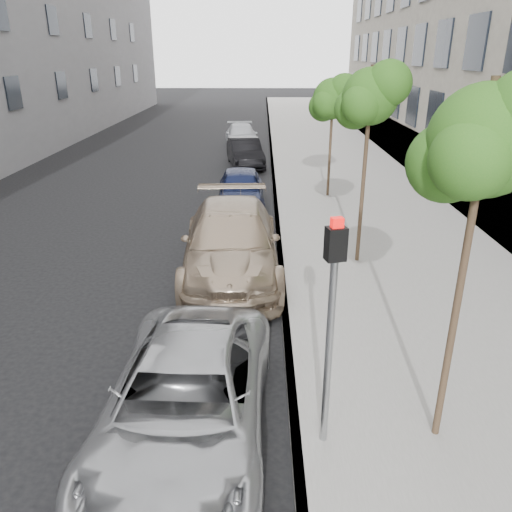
{
  "coord_description": "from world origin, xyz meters",
  "views": [
    {
      "loc": [
        0.67,
        -4.26,
        5.24
      ],
      "look_at": [
        0.56,
        4.9,
        1.5
      ],
      "focal_mm": 35.0,
      "sensor_mm": 36.0,
      "label": 1
    }
  ],
  "objects_px": {
    "sedan_blue": "(241,189)",
    "sedan_rear": "(242,136)",
    "minivan": "(186,401)",
    "tree_far": "(334,98)",
    "tree_mid": "(371,97)",
    "suv": "(231,242)",
    "tree_near": "(487,141)",
    "signal_pole": "(331,311)",
    "sedan_black": "(245,153)"
  },
  "relations": [
    {
      "from": "tree_near",
      "to": "tree_far",
      "type": "bearing_deg",
      "value": 90.0
    },
    {
      "from": "suv",
      "to": "tree_mid",
      "type": "bearing_deg",
      "value": 6.72
    },
    {
      "from": "sedan_blue",
      "to": "sedan_rear",
      "type": "bearing_deg",
      "value": 89.96
    },
    {
      "from": "tree_far",
      "to": "sedan_rear",
      "type": "xyz_separation_m",
      "value": [
        -3.79,
        11.27,
        -3.06
      ]
    },
    {
      "from": "sedan_blue",
      "to": "tree_far",
      "type": "bearing_deg",
      "value": 18.62
    },
    {
      "from": "sedan_blue",
      "to": "sedan_black",
      "type": "height_order",
      "value": "sedan_blue"
    },
    {
      "from": "signal_pole",
      "to": "tree_mid",
      "type": "bearing_deg",
      "value": 60.83
    },
    {
      "from": "minivan",
      "to": "sedan_rear",
      "type": "relative_size",
      "value": 1.1
    },
    {
      "from": "suv",
      "to": "sedan_black",
      "type": "xyz_separation_m",
      "value": [
        -0.08,
        12.89,
        -0.17
      ]
    },
    {
      "from": "tree_near",
      "to": "minivan",
      "type": "bearing_deg",
      "value": -179.3
    },
    {
      "from": "signal_pole",
      "to": "tree_near",
      "type": "bearing_deg",
      "value": -9.77
    },
    {
      "from": "tree_near",
      "to": "tree_far",
      "type": "distance_m",
      "value": 13.01
    },
    {
      "from": "tree_mid",
      "to": "minivan",
      "type": "relative_size",
      "value": 1.01
    },
    {
      "from": "sedan_blue",
      "to": "sedan_rear",
      "type": "xyz_separation_m",
      "value": [
        -0.46,
        12.53,
        -0.05
      ]
    },
    {
      "from": "tree_near",
      "to": "signal_pole",
      "type": "distance_m",
      "value": 2.69
    },
    {
      "from": "tree_far",
      "to": "minivan",
      "type": "distance_m",
      "value": 13.87
    },
    {
      "from": "minivan",
      "to": "sedan_rear",
      "type": "height_order",
      "value": "minivan"
    },
    {
      "from": "sedan_black",
      "to": "minivan",
      "type": "bearing_deg",
      "value": -100.31
    },
    {
      "from": "tree_mid",
      "to": "signal_pole",
      "type": "distance_m",
      "value": 7.17
    },
    {
      "from": "signal_pole",
      "to": "sedan_blue",
      "type": "relative_size",
      "value": 0.8
    },
    {
      "from": "sedan_rear",
      "to": "sedan_black",
      "type": "bearing_deg",
      "value": -91.4
    },
    {
      "from": "suv",
      "to": "signal_pole",
      "type": "bearing_deg",
      "value": -77.51
    },
    {
      "from": "tree_near",
      "to": "sedan_blue",
      "type": "distance_m",
      "value": 12.72
    },
    {
      "from": "minivan",
      "to": "sedan_blue",
      "type": "distance_m",
      "value": 11.79
    },
    {
      "from": "suv",
      "to": "sedan_blue",
      "type": "xyz_separation_m",
      "value": [
        0.0,
        5.79,
        -0.14
      ]
    },
    {
      "from": "tree_mid",
      "to": "tree_far",
      "type": "bearing_deg",
      "value": 90.0
    },
    {
      "from": "minivan",
      "to": "sedan_black",
      "type": "height_order",
      "value": "minivan"
    },
    {
      "from": "tree_far",
      "to": "minivan",
      "type": "xyz_separation_m",
      "value": [
        -3.62,
        -13.04,
        -3.03
      ]
    },
    {
      "from": "tree_near",
      "to": "sedan_blue",
      "type": "relative_size",
      "value": 1.21
    },
    {
      "from": "tree_mid",
      "to": "sedan_blue",
      "type": "relative_size",
      "value": 1.2
    },
    {
      "from": "signal_pole",
      "to": "sedan_blue",
      "type": "xyz_separation_m",
      "value": [
        -1.66,
        11.89,
        -1.49
      ]
    },
    {
      "from": "signal_pole",
      "to": "sedan_blue",
      "type": "height_order",
      "value": "signal_pole"
    },
    {
      "from": "tree_far",
      "to": "sedan_black",
      "type": "height_order",
      "value": "tree_far"
    },
    {
      "from": "tree_near",
      "to": "tree_far",
      "type": "xyz_separation_m",
      "value": [
        0.0,
        13.0,
        -0.59
      ]
    },
    {
      "from": "tree_near",
      "to": "sedan_rear",
      "type": "height_order",
      "value": "tree_near"
    },
    {
      "from": "tree_far",
      "to": "sedan_blue",
      "type": "height_order",
      "value": "tree_far"
    },
    {
      "from": "signal_pole",
      "to": "minivan",
      "type": "bearing_deg",
      "value": 161.61
    },
    {
      "from": "tree_mid",
      "to": "tree_far",
      "type": "xyz_separation_m",
      "value": [
        0.0,
        6.5,
        -0.57
      ]
    },
    {
      "from": "suv",
      "to": "sedan_rear",
      "type": "xyz_separation_m",
      "value": [
        -0.46,
        18.33,
        -0.19
      ]
    },
    {
      "from": "tree_far",
      "to": "minivan",
      "type": "relative_size",
      "value": 0.9
    },
    {
      "from": "tree_far",
      "to": "signal_pole",
      "type": "xyz_separation_m",
      "value": [
        -1.67,
        -13.16,
        -1.52
      ]
    },
    {
      "from": "tree_far",
      "to": "sedan_rear",
      "type": "relative_size",
      "value": 0.99
    },
    {
      "from": "tree_far",
      "to": "sedan_rear",
      "type": "distance_m",
      "value": 12.28
    },
    {
      "from": "tree_far",
      "to": "sedan_rear",
      "type": "bearing_deg",
      "value": 108.59
    },
    {
      "from": "sedan_black",
      "to": "sedan_blue",
      "type": "bearing_deg",
      "value": -99.03
    },
    {
      "from": "minivan",
      "to": "suv",
      "type": "relative_size",
      "value": 0.85
    },
    {
      "from": "tree_mid",
      "to": "suv",
      "type": "height_order",
      "value": "tree_mid"
    },
    {
      "from": "sedan_black",
      "to": "sedan_rear",
      "type": "xyz_separation_m",
      "value": [
        -0.38,
        5.43,
        -0.03
      ]
    },
    {
      "from": "tree_mid",
      "to": "suv",
      "type": "xyz_separation_m",
      "value": [
        -3.33,
        -0.55,
        -3.44
      ]
    },
    {
      "from": "sedan_blue",
      "to": "signal_pole",
      "type": "bearing_deg",
      "value": -84.22
    }
  ]
}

